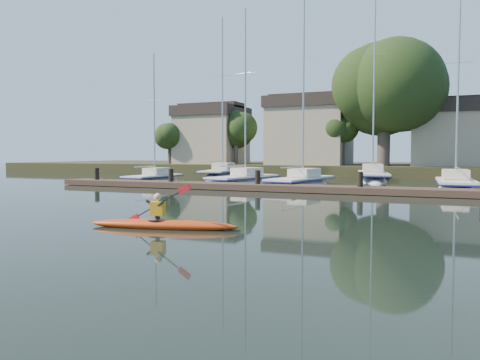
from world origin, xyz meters
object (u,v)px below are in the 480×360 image
at_px(sailboat_3, 455,193).
at_px(sailboat_5, 222,179).
at_px(kayak, 162,222).
at_px(sailboat_0, 154,185).
at_px(sailboat_1, 244,187).
at_px(dock, 307,188).
at_px(sailboat_6, 373,183).
at_px(sailboat_2, 301,189).

distance_m(sailboat_3, sailboat_5, 21.69).
relative_size(kayak, sailboat_5, 0.28).
distance_m(sailboat_0, sailboat_5, 9.74).
distance_m(sailboat_1, sailboat_3, 13.77).
bearing_deg(dock, sailboat_3, 30.80).
xyz_separation_m(sailboat_1, sailboat_6, (7.87, 8.56, -0.02)).
height_order(dock, sailboat_5, sailboat_5).
bearing_deg(kayak, sailboat_6, 73.09).
bearing_deg(sailboat_2, sailboat_0, -170.98).
bearing_deg(sailboat_0, sailboat_1, 6.25).
relative_size(sailboat_3, sailboat_6, 0.75).
bearing_deg(sailboat_6, sailboat_1, -142.11).
relative_size(sailboat_0, sailboat_2, 0.74).
relative_size(sailboat_1, sailboat_3, 1.03).
bearing_deg(sailboat_3, dock, -151.25).
height_order(kayak, sailboat_1, sailboat_1).
relative_size(sailboat_2, sailboat_3, 1.12).
xyz_separation_m(sailboat_0, sailboat_1, (7.14, 0.68, -0.01)).
xyz_separation_m(kayak, sailboat_5, (-11.34, 28.12, -0.38)).
bearing_deg(sailboat_0, sailboat_6, 32.40).
bearing_deg(sailboat_0, sailboat_2, 1.58).
relative_size(sailboat_1, sailboat_6, 0.78).
xyz_separation_m(kayak, dock, (0.50, 14.42, 0.03)).
height_order(kayak, dock, kayak).
height_order(kayak, sailboat_6, sailboat_6).
distance_m(sailboat_1, sailboat_6, 11.62).
bearing_deg(sailboat_6, sailboat_2, -120.45).
bearing_deg(sailboat_0, sailboat_5, 83.81).
bearing_deg(sailboat_3, kayak, -115.75).
bearing_deg(sailboat_5, sailboat_2, -51.66).
relative_size(sailboat_5, sailboat_6, 0.93).
bearing_deg(sailboat_2, sailboat_3, 11.34).
relative_size(dock, sailboat_3, 2.57).
height_order(sailboat_3, sailboat_5, sailboat_5).
xyz_separation_m(sailboat_2, sailboat_5, (-10.35, 9.51, -0.02)).
relative_size(sailboat_0, sailboat_6, 0.62).
height_order(sailboat_1, sailboat_2, sailboat_2).
relative_size(sailboat_2, sailboat_5, 0.91).
bearing_deg(kayak, sailboat_0, 112.38).
xyz_separation_m(kayak, sailboat_0, (-12.52, 18.46, -0.35)).
relative_size(kayak, sailboat_0, 0.41).
distance_m(sailboat_5, sailboat_6, 13.83).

